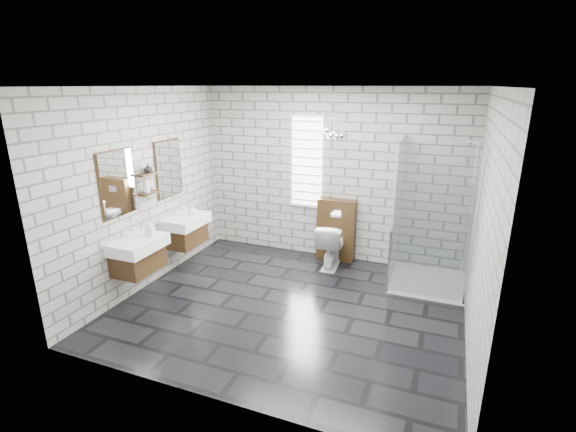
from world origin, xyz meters
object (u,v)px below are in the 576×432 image
Objects in this scene: vanity_right at (183,222)px; vanity_left at (136,245)px; shower_enclosure at (422,253)px; cistern_panel at (336,230)px; toilet at (331,245)px.

vanity_left is at bearing -90.00° from vanity_right.
shower_enclosure reaches higher than vanity_left.
cistern_panel is (2.05, 1.20, -0.26)m from vanity_right.
toilet is (0.00, -0.30, -0.15)m from cistern_panel.
shower_enclosure is at bearing 11.28° from vanity_right.
shower_enclosure reaches higher than vanity_right.
cistern_panel is at bearing 47.40° from vanity_left.
vanity_left reaches higher than toilet.
vanity_right is 3.48m from shower_enclosure.
toilet is (-1.36, 0.22, -0.15)m from shower_enclosure.
vanity_left is 3.04m from cistern_panel.
vanity_left and vanity_right have the same top height.
cistern_panel is at bearing 30.24° from vanity_right.
vanity_left is at bearing 39.43° from toilet.
vanity_left is 1.57× the size of cistern_panel.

